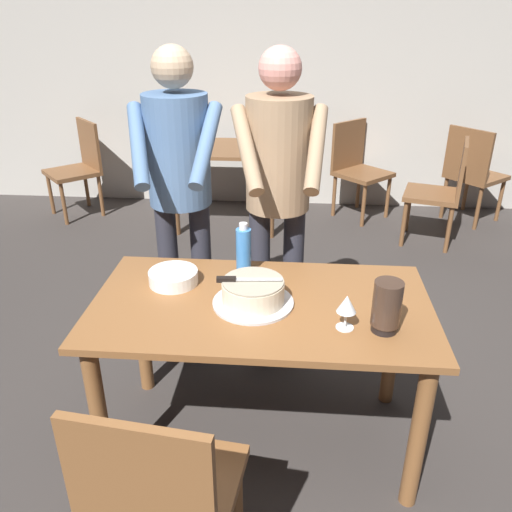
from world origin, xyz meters
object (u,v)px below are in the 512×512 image
object	(u,v)px
hurricane_lamp	(387,306)
water_bottle	(244,251)
plate_stack	(173,277)
cake_on_platter	(253,293)
person_standing_beside	(179,180)
wine_glass_near	(347,305)
chair_near_side	(161,495)
background_table	(226,165)
background_chair_1	(473,171)
person_cutting_cake	(278,184)
background_chair_3	(442,189)
cake_knife	(236,279)
background_chair_0	(357,166)
main_dining_table	(261,328)
background_chair_2	(79,165)

from	to	relation	value
hurricane_lamp	water_bottle	bearing A→B (deg)	143.66
plate_stack	hurricane_lamp	world-z (taller)	hurricane_lamp
cake_on_platter	person_standing_beside	world-z (taller)	person_standing_beside
wine_glass_near	chair_near_side	bearing A→B (deg)	-134.81
water_bottle	background_table	bearing A→B (deg)	99.71
wine_glass_near	background_chair_1	xyz separation A→B (m)	(1.42, 3.09, -0.36)
person_cutting_cake	chair_near_side	size ratio (longest dim) A/B	1.91
background_chair_1	background_chair_3	world-z (taller)	same
cake_knife	background_chair_0	distance (m)	3.17
person_cutting_cake	cake_knife	bearing A→B (deg)	-103.11
person_cutting_cake	background_chair_1	world-z (taller)	person_cutting_cake
wine_glass_near	water_bottle	size ratio (longest dim) A/B	0.58
plate_stack	chair_near_side	world-z (taller)	chair_near_side
person_standing_beside	water_bottle	bearing A→B (deg)	-45.42
background_chair_1	chair_near_side	bearing A→B (deg)	-118.62
cake_knife	background_table	xyz separation A→B (m)	(-0.41, 2.69, -0.29)
main_dining_table	background_chair_2	distance (m)	3.46
chair_near_side	water_bottle	bearing A→B (deg)	81.16
main_dining_table	background_chair_1	bearing A→B (deg)	59.05
plate_stack	chair_near_side	bearing A→B (deg)	-80.85
cake_knife	hurricane_lamp	size ratio (longest dim) A/B	1.29
background_table	person_cutting_cake	bearing A→B (deg)	-75.06
background_chair_0	chair_near_side	bearing A→B (deg)	-104.32
cake_knife	background_chair_3	distance (m)	2.84
water_bottle	background_chair_1	bearing A→B (deg)	55.18
plate_stack	hurricane_lamp	size ratio (longest dim) A/B	1.05
hurricane_lamp	background_chair_0	xyz separation A→B (m)	(0.22, 3.19, -0.37)
cake_knife	background_chair_2	distance (m)	3.43
plate_stack	background_table	distance (m)	2.54
cake_on_platter	hurricane_lamp	size ratio (longest dim) A/B	1.62
plate_stack	wine_glass_near	distance (m)	0.80
cake_on_platter	background_chair_1	distance (m)	3.46
water_bottle	background_chair_2	xyz separation A→B (m)	(-1.86, 2.58, -0.37)
background_chair_0	background_chair_1	size ratio (longest dim) A/B	1.00
background_chair_0	background_chair_3	size ratio (longest dim) A/B	1.00
plate_stack	person_standing_beside	xyz separation A→B (m)	(-0.06, 0.49, 0.30)
background_chair_3	background_chair_0	bearing A→B (deg)	135.61
plate_stack	person_cutting_cake	size ratio (longest dim) A/B	0.13
background_chair_3	hurricane_lamp	bearing A→B (deg)	-108.73
main_dining_table	cake_knife	world-z (taller)	cake_knife
main_dining_table	background_chair_2	xyz separation A→B (m)	(-1.96, 2.84, -0.13)
cake_knife	background_chair_0	size ratio (longest dim) A/B	0.30
person_standing_beside	background_chair_2	xyz separation A→B (m)	(-1.50, 2.21, -0.58)
person_standing_beside	background_table	distance (m)	2.10
cake_on_platter	person_standing_beside	size ratio (longest dim) A/B	0.20
water_bottle	cake_on_platter	bearing A→B (deg)	-76.28
background_chair_0	background_chair_3	xyz separation A→B (m)	(0.65, -0.63, 0.00)
main_dining_table	chair_near_side	bearing A→B (deg)	-108.73
cake_on_platter	wine_glass_near	distance (m)	0.40
person_cutting_cake	cake_on_platter	bearing A→B (deg)	-96.76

